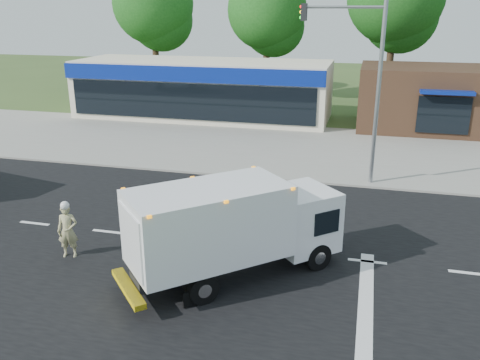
{
  "coord_description": "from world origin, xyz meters",
  "views": [
    {
      "loc": [
        2.64,
        -14.84,
        7.63
      ],
      "look_at": [
        -1.63,
        1.92,
        1.7
      ],
      "focal_mm": 38.0,
      "sensor_mm": 36.0,
      "label": 1
    }
  ],
  "objects": [
    {
      "name": "ems_box_truck",
      "position": [
        -0.89,
        -1.93,
        1.69
      ],
      "size": [
        6.25,
        5.99,
        2.94
      ],
      "rotation": [
        0.0,
        0.0,
        0.75
      ],
      "color": "black",
      "rests_on": "ground"
    },
    {
      "name": "traffic_signal_pole",
      "position": [
        2.35,
        7.6,
        4.92
      ],
      "size": [
        3.51,
        0.25,
        8.0
      ],
      "color": "gray",
      "rests_on": "ground"
    },
    {
      "name": "parking_apron",
      "position": [
        0.0,
        14.0,
        0.01
      ],
      "size": [
        60.0,
        9.0,
        0.02
      ],
      "primitive_type": "cube",
      "color": "gray",
      "rests_on": "ground"
    },
    {
      "name": "sidewalk",
      "position": [
        0.0,
        8.2,
        0.06
      ],
      "size": [
        60.0,
        2.4,
        0.12
      ],
      "primitive_type": "cube",
      "color": "gray",
      "rests_on": "ground"
    },
    {
      "name": "retail_strip_mall",
      "position": [
        -9.0,
        19.93,
        2.01
      ],
      "size": [
        18.0,
        6.2,
        4.0
      ],
      "color": "beige",
      "rests_on": "ground"
    },
    {
      "name": "road_asphalt",
      "position": [
        0.0,
        0.0,
        0.0
      ],
      "size": [
        60.0,
        14.0,
        0.02
      ],
      "primitive_type": "cube",
      "color": "black",
      "rests_on": "ground"
    },
    {
      "name": "brown_storefront",
      "position": [
        7.0,
        19.98,
        2.0
      ],
      "size": [
        10.0,
        6.7,
        4.0
      ],
      "color": "#382316",
      "rests_on": "ground"
    },
    {
      "name": "lane_markings",
      "position": [
        1.35,
        -1.35,
        0.02
      ],
      "size": [
        55.2,
        7.0,
        0.01
      ],
      "color": "silver",
      "rests_on": "road_asphalt"
    },
    {
      "name": "ground",
      "position": [
        0.0,
        0.0,
        0.0
      ],
      "size": [
        120.0,
        120.0,
        0.0
      ],
      "primitive_type": "plane",
      "color": "#385123",
      "rests_on": "ground"
    },
    {
      "name": "background_trees",
      "position": [
        -0.85,
        28.16,
        7.38
      ],
      "size": [
        36.77,
        7.39,
        12.1
      ],
      "color": "#332114",
      "rests_on": "ground"
    },
    {
      "name": "emergency_worker",
      "position": [
        -6.28,
        -1.97,
        0.93
      ],
      "size": [
        0.74,
        0.58,
        1.89
      ],
      "rotation": [
        0.0,
        0.0,
        0.27
      ],
      "color": "tan",
      "rests_on": "ground"
    }
  ]
}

